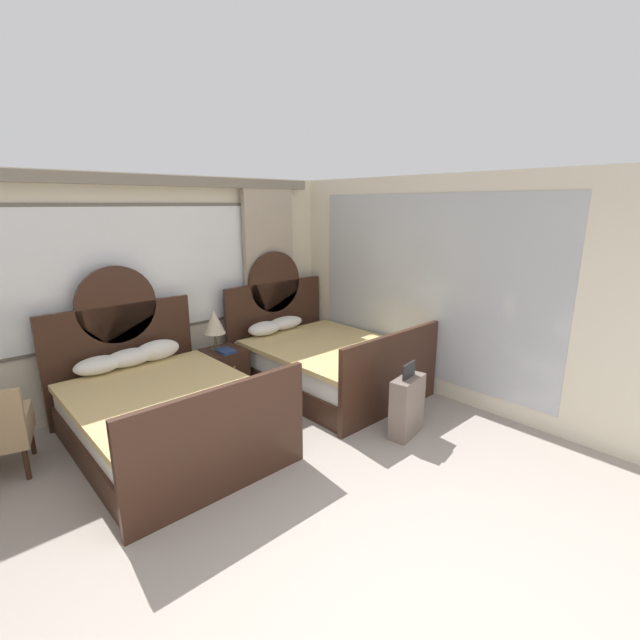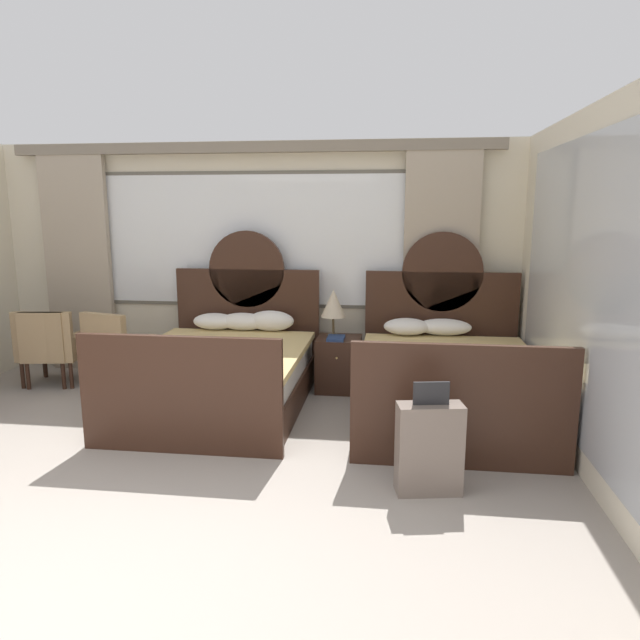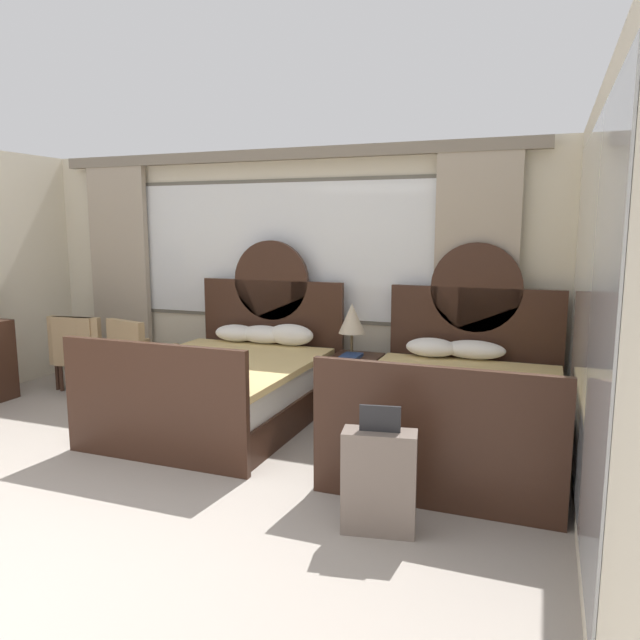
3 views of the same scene
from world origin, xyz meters
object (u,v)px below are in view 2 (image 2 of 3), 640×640
Objects in this scene: bed_near_mirror at (447,380)px; table_lamp_on_nightstand at (333,304)px; armchair_by_window_centre at (53,346)px; armchair_by_window_left at (116,348)px; armchair_by_window_right at (48,345)px; nightstand_between_beds at (339,364)px; book_on_nightstand at (336,338)px; suitcase_on_floor at (429,448)px; bed_near_window at (223,371)px.

table_lamp_on_nightstand is (-1.16, 0.74, 0.59)m from bed_near_mirror.
armchair_by_window_left is at bearing 0.11° from armchair_by_window_centre.
armchair_by_window_centre is at bearing 1.13° from armchair_by_window_right.
table_lamp_on_nightstand is at bearing 138.63° from nightstand_between_beds.
book_on_nightstand is 3.16m from armchair_by_window_centre.
bed_near_mirror is 1.57m from suitcase_on_floor.
bed_near_mirror is at bearing -32.39° from table_lamp_on_nightstand.
armchair_by_window_left is 1.00× the size of armchair_by_window_centre.
armchair_by_window_right is (-0.06, -0.00, 0.00)m from armchair_by_window_centre.
bed_near_window is 2.19m from armchair_by_window_right.
nightstand_between_beds is 0.32m from book_on_nightstand.
bed_near_window is at bearing -11.39° from armchair_by_window_right.
armchair_by_window_centre is at bearing 174.08° from bed_near_mirror.
table_lamp_on_nightstand reaches higher than suitcase_on_floor.
bed_near_mirror is 3.84× the size of nightstand_between_beds.
bed_near_mirror is 2.79× the size of suitcase_on_floor.
bed_near_window is at bearing 141.17° from suitcase_on_floor.
suitcase_on_floor is at bearing -69.30° from nightstand_between_beds.
bed_near_window is 2.61× the size of armchair_by_window_left.
book_on_nightstand is 0.32× the size of suitcase_on_floor.
book_on_nightstand is 2.31m from suitcase_on_floor.
armchair_by_window_centre is 4.49m from suitcase_on_floor.
bed_near_window is at bearing -151.95° from book_on_nightstand.
book_on_nightstand reaches higher than nightstand_between_beds.
table_lamp_on_nightstand is at bearing 5.31° from armchair_by_window_right.
armchair_by_window_centre is 1.00× the size of armchair_by_window_right.
bed_near_mirror is 1.28m from book_on_nightstand.
armchair_by_window_left is at bearing -174.58° from nightstand_between_beds.
table_lamp_on_nightstand is 2.44m from armchair_by_window_left.
table_lamp_on_nightstand is 3.22m from armchair_by_window_right.
nightstand_between_beds is (1.10, 0.67, -0.07)m from bed_near_window.
bed_near_mirror is 2.61× the size of armchair_by_window_right.
nightstand_between_beds is at bearing 110.70° from suitcase_on_floor.
armchair_by_window_right is at bearing -175.86° from nightstand_between_beds.
bed_near_window and bed_near_mirror have the same top height.
suitcase_on_floor is (1.94, -1.56, -0.03)m from bed_near_window.
armchair_by_window_left reaches higher than book_on_nightstand.
bed_near_window is 2.13m from armchair_by_window_centre.
nightstand_between_beds is 0.68× the size of armchair_by_window_left.
suitcase_on_floor is (3.28, -1.99, -0.13)m from armchair_by_window_left.
armchair_by_window_centre is at bearing -174.61° from table_lamp_on_nightstand.
table_lamp_on_nightstand is (1.03, 0.73, 0.58)m from bed_near_window.
armchair_by_window_right is at bearing -178.87° from armchair_by_window_centre.
armchair_by_window_left is at bearing 148.73° from suitcase_on_floor.
book_on_nightstand is 0.30× the size of armchair_by_window_right.
bed_near_window is 1.00× the size of bed_near_mirror.
armchair_by_window_right is at bearing 168.61° from bed_near_window.
bed_near_window is 1.28m from nightstand_between_beds.
armchair_by_window_left is 1.00× the size of armchair_by_window_right.
bed_near_mirror reaches higher than armchair_by_window_left.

